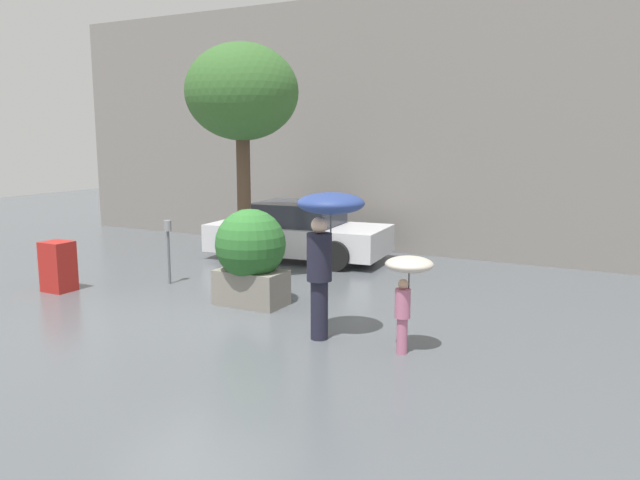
{
  "coord_description": "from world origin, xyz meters",
  "views": [
    {
      "loc": [
        6.01,
        -7.4,
        2.76
      ],
      "look_at": [
        1.24,
        1.6,
        1.05
      ],
      "focal_mm": 35.0,
      "sensor_mm": 36.0,
      "label": 1
    }
  ],
  "objects_px": {
    "person_adult": "(327,229)",
    "newspaper_box": "(58,266)",
    "parking_meter": "(168,238)",
    "street_tree": "(242,95)",
    "parked_car_near": "(299,233)",
    "person_child": "(408,277)",
    "planter_box": "(251,254)"
  },
  "relations": [
    {
      "from": "person_child",
      "to": "street_tree",
      "type": "relative_size",
      "value": 0.28
    },
    {
      "from": "street_tree",
      "to": "person_adult",
      "type": "bearing_deg",
      "value": -39.65
    },
    {
      "from": "person_adult",
      "to": "street_tree",
      "type": "relative_size",
      "value": 0.45
    },
    {
      "from": "person_child",
      "to": "parked_car_near",
      "type": "relative_size",
      "value": 0.3
    },
    {
      "from": "person_child",
      "to": "parked_car_near",
      "type": "height_order",
      "value": "parked_car_near"
    },
    {
      "from": "parking_meter",
      "to": "street_tree",
      "type": "bearing_deg",
      "value": 50.02
    },
    {
      "from": "planter_box",
      "to": "parking_meter",
      "type": "xyz_separation_m",
      "value": [
        -2.2,
        0.5,
        0.02
      ]
    },
    {
      "from": "street_tree",
      "to": "newspaper_box",
      "type": "distance_m",
      "value": 4.59
    },
    {
      "from": "person_adult",
      "to": "street_tree",
      "type": "height_order",
      "value": "street_tree"
    },
    {
      "from": "parked_car_near",
      "to": "parking_meter",
      "type": "height_order",
      "value": "parked_car_near"
    },
    {
      "from": "person_adult",
      "to": "parking_meter",
      "type": "relative_size",
      "value": 1.67
    },
    {
      "from": "parking_meter",
      "to": "newspaper_box",
      "type": "height_order",
      "value": "parking_meter"
    },
    {
      "from": "parked_car_near",
      "to": "newspaper_box",
      "type": "bearing_deg",
      "value": 147.89
    },
    {
      "from": "person_child",
      "to": "parking_meter",
      "type": "bearing_deg",
      "value": 106.9
    },
    {
      "from": "newspaper_box",
      "to": "person_adult",
      "type": "bearing_deg",
      "value": -1.31
    },
    {
      "from": "newspaper_box",
      "to": "person_child",
      "type": "bearing_deg",
      "value": -1.23
    },
    {
      "from": "parked_car_near",
      "to": "street_tree",
      "type": "bearing_deg",
      "value": 174.79
    },
    {
      "from": "person_child",
      "to": "parked_car_near",
      "type": "distance_m",
      "value": 6.44
    },
    {
      "from": "planter_box",
      "to": "person_adult",
      "type": "bearing_deg",
      "value": -27.23
    },
    {
      "from": "parked_car_near",
      "to": "parking_meter",
      "type": "xyz_separation_m",
      "value": [
        -0.94,
        -3.25,
        0.28
      ]
    },
    {
      "from": "person_adult",
      "to": "parking_meter",
      "type": "distance_m",
      "value": 4.41
    },
    {
      "from": "person_adult",
      "to": "parking_meter",
      "type": "height_order",
      "value": "person_adult"
    },
    {
      "from": "planter_box",
      "to": "person_adult",
      "type": "distance_m",
      "value": 2.24
    },
    {
      "from": "person_adult",
      "to": "street_tree",
      "type": "bearing_deg",
      "value": 111.25
    },
    {
      "from": "planter_box",
      "to": "person_adult",
      "type": "height_order",
      "value": "person_adult"
    },
    {
      "from": "person_adult",
      "to": "newspaper_box",
      "type": "distance_m",
      "value": 5.58
    },
    {
      "from": "planter_box",
      "to": "parking_meter",
      "type": "height_order",
      "value": "planter_box"
    },
    {
      "from": "planter_box",
      "to": "street_tree",
      "type": "xyz_separation_m",
      "value": [
        -1.25,
        1.63,
        2.67
      ]
    },
    {
      "from": "person_child",
      "to": "parking_meter",
      "type": "height_order",
      "value": "person_child"
    },
    {
      "from": "parked_car_near",
      "to": "newspaper_box",
      "type": "height_order",
      "value": "parked_car_near"
    },
    {
      "from": "planter_box",
      "to": "parked_car_near",
      "type": "bearing_deg",
      "value": 108.53
    },
    {
      "from": "parked_car_near",
      "to": "planter_box",
      "type": "bearing_deg",
      "value": -166.95
    }
  ]
}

